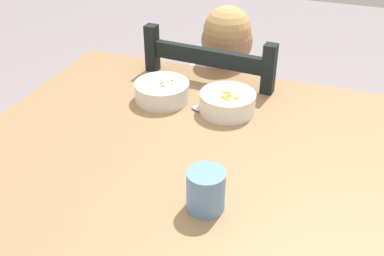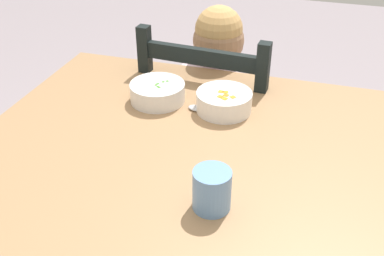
{
  "view_description": "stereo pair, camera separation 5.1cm",
  "coord_description": "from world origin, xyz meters",
  "px_view_note": "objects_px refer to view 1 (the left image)",
  "views": [
    {
      "loc": [
        0.26,
        -0.8,
        1.42
      ],
      "look_at": [
        -0.06,
        0.08,
        0.83
      ],
      "focal_mm": 43.19,
      "sensor_mm": 36.0,
      "label": 1
    },
    {
      "loc": [
        0.21,
        -0.81,
        1.42
      ],
      "look_at": [
        -0.06,
        0.08,
        0.83
      ],
      "focal_mm": 43.19,
      "sensor_mm": 36.0,
      "label": 2
    }
  ],
  "objects_px": {
    "dining_table": "(205,205)",
    "child_figure": "(222,101)",
    "bowl_of_peas": "(162,91)",
    "spoon": "(205,111)",
    "drinking_cup": "(206,190)",
    "bowl_of_carrots": "(228,102)",
    "dining_chair": "(220,143)"
  },
  "relations": [
    {
      "from": "child_figure",
      "to": "bowl_of_peas",
      "type": "height_order",
      "value": "child_figure"
    },
    {
      "from": "dining_table",
      "to": "spoon",
      "type": "bearing_deg",
      "value": 108.69
    },
    {
      "from": "dining_table",
      "to": "child_figure",
      "type": "xyz_separation_m",
      "value": [
        -0.12,
        0.56,
        -0.03
      ]
    },
    {
      "from": "child_figure",
      "to": "dining_chair",
      "type": "bearing_deg",
      "value": 116.78
    },
    {
      "from": "child_figure",
      "to": "bowl_of_carrots",
      "type": "bearing_deg",
      "value": -71.65
    },
    {
      "from": "dining_table",
      "to": "bowl_of_peas",
      "type": "height_order",
      "value": "bowl_of_peas"
    },
    {
      "from": "dining_table",
      "to": "bowl_of_carrots",
      "type": "height_order",
      "value": "bowl_of_carrots"
    },
    {
      "from": "child_figure",
      "to": "drinking_cup",
      "type": "xyz_separation_m",
      "value": [
        0.16,
        -0.68,
        0.18
      ]
    },
    {
      "from": "bowl_of_peas",
      "to": "child_figure",
      "type": "bearing_deg",
      "value": 71.66
    },
    {
      "from": "bowl_of_carrots",
      "to": "spoon",
      "type": "xyz_separation_m",
      "value": [
        -0.06,
        -0.02,
        -0.03
      ]
    },
    {
      "from": "dining_chair",
      "to": "spoon",
      "type": "bearing_deg",
      "value": -82.06
    },
    {
      "from": "spoon",
      "to": "drinking_cup",
      "type": "distance_m",
      "value": 0.39
    },
    {
      "from": "dining_chair",
      "to": "bowl_of_carrots",
      "type": "height_order",
      "value": "dining_chair"
    },
    {
      "from": "drinking_cup",
      "to": "bowl_of_peas",
      "type": "bearing_deg",
      "value": 123.87
    },
    {
      "from": "dining_chair",
      "to": "child_figure",
      "type": "relative_size",
      "value": 0.96
    },
    {
      "from": "dining_chair",
      "to": "bowl_of_carrots",
      "type": "xyz_separation_m",
      "value": [
        0.1,
        -0.3,
        0.35
      ]
    },
    {
      "from": "bowl_of_carrots",
      "to": "drinking_cup",
      "type": "relative_size",
      "value": 1.71
    },
    {
      "from": "dining_table",
      "to": "bowl_of_carrots",
      "type": "bearing_deg",
      "value": 95.85
    },
    {
      "from": "drinking_cup",
      "to": "dining_chair",
      "type": "bearing_deg",
      "value": 103.7
    },
    {
      "from": "child_figure",
      "to": "spoon",
      "type": "xyz_separation_m",
      "value": [
        0.04,
        -0.32,
        0.14
      ]
    },
    {
      "from": "dining_chair",
      "to": "dining_table",
      "type": "bearing_deg",
      "value": -77.3
    },
    {
      "from": "bowl_of_peas",
      "to": "spoon",
      "type": "distance_m",
      "value": 0.14
    },
    {
      "from": "dining_chair",
      "to": "child_figure",
      "type": "xyz_separation_m",
      "value": [
        0.0,
        -0.01,
        0.18
      ]
    },
    {
      "from": "drinking_cup",
      "to": "spoon",
      "type": "bearing_deg",
      "value": 108.57
    },
    {
      "from": "bowl_of_peas",
      "to": "spoon",
      "type": "relative_size",
      "value": 1.13
    },
    {
      "from": "bowl_of_carrots",
      "to": "spoon",
      "type": "distance_m",
      "value": 0.07
    },
    {
      "from": "child_figure",
      "to": "dining_table",
      "type": "bearing_deg",
      "value": -77.49
    },
    {
      "from": "child_figure",
      "to": "bowl_of_peas",
      "type": "bearing_deg",
      "value": -108.34
    },
    {
      "from": "child_figure",
      "to": "spoon",
      "type": "relative_size",
      "value": 7.0
    },
    {
      "from": "bowl_of_peas",
      "to": "drinking_cup",
      "type": "relative_size",
      "value": 1.75
    },
    {
      "from": "dining_table",
      "to": "drinking_cup",
      "type": "height_order",
      "value": "drinking_cup"
    },
    {
      "from": "spoon",
      "to": "bowl_of_peas",
      "type": "bearing_deg",
      "value": 170.35
    }
  ]
}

